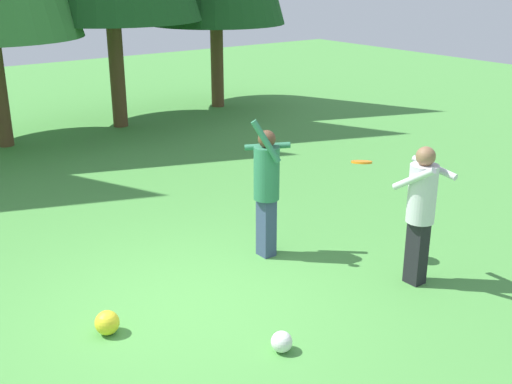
% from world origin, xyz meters
% --- Properties ---
extents(ground_plane, '(40.00, 40.00, 0.00)m').
position_xyz_m(ground_plane, '(0.00, 0.00, 0.00)').
color(ground_plane, '#4C9342').
extents(person_thrower, '(0.69, 0.69, 1.93)m').
position_xyz_m(person_thrower, '(1.61, 0.54, 1.05)').
color(person_thrower, '#38476B').
rests_on(person_thrower, ground_plane).
extents(person_catcher, '(0.53, 0.62, 1.75)m').
position_xyz_m(person_catcher, '(2.61, -1.18, 1.04)').
color(person_catcher, black).
rests_on(person_catcher, ground_plane).
extents(frisbee, '(0.38, 0.38, 0.07)m').
position_xyz_m(frisbee, '(2.54, -0.25, 1.35)').
color(frisbee, orange).
extents(ball_white, '(0.22, 0.22, 0.22)m').
position_xyz_m(ball_white, '(0.35, -1.37, 0.11)').
color(ball_white, white).
rests_on(ball_white, ground_plane).
extents(ball_yellow, '(0.27, 0.27, 0.27)m').
position_xyz_m(ball_yellow, '(-0.94, -0.01, 0.13)').
color(ball_yellow, yellow).
rests_on(ball_yellow, ground_plane).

